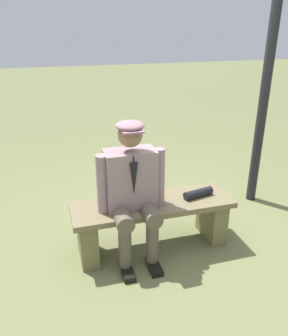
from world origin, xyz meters
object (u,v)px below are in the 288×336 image
(seated_man, at_px, (132,187))
(bench, at_px, (153,218))
(lamp_post, at_px, (276,7))
(rolled_magazine, at_px, (198,193))

(seated_man, bearing_deg, bench, -163.55)
(bench, xyz_separation_m, lamp_post, (-1.45, -0.58, 1.81))
(bench, distance_m, seated_man, 0.44)
(bench, relative_size, seated_man, 1.17)
(bench, height_order, rolled_magazine, rolled_magazine)
(bench, height_order, seated_man, seated_man)
(seated_man, relative_size, lamp_post, 0.39)
(bench, relative_size, rolled_magazine, 5.03)
(seated_man, distance_m, lamp_post, 2.28)
(seated_man, xyz_separation_m, rolled_magazine, (-0.65, -0.04, -0.17))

